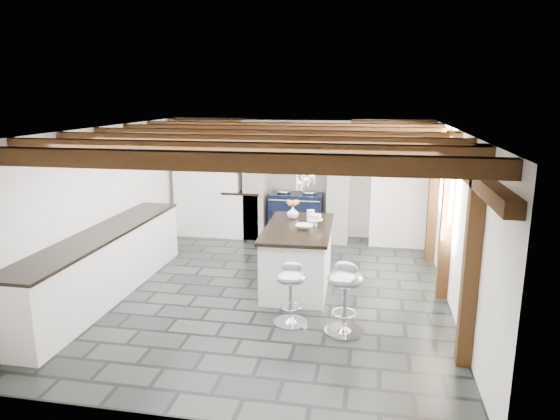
% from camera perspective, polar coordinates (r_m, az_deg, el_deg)
% --- Properties ---
extents(ground, '(6.00, 6.00, 0.00)m').
position_cam_1_polar(ground, '(7.29, -1.36, -9.12)').
color(ground, black).
rests_on(ground, ground).
extents(room_shell, '(6.00, 6.03, 6.00)m').
position_cam_1_polar(room_shell, '(8.44, -3.47, 1.52)').
color(room_shell, white).
rests_on(room_shell, ground).
extents(range_cooker, '(1.00, 0.63, 0.99)m').
position_cam_1_polar(range_cooker, '(9.66, 1.89, -0.62)').
color(range_cooker, black).
rests_on(range_cooker, ground).
extents(kitchen_island, '(1.00, 1.84, 1.19)m').
position_cam_1_polar(kitchen_island, '(7.34, 2.10, -5.19)').
color(kitchen_island, white).
rests_on(kitchen_island, ground).
extents(bar_stool_near, '(0.54, 0.54, 0.86)m').
position_cam_1_polar(bar_stool_near, '(5.92, 7.47, -9.08)').
color(bar_stool_near, silver).
rests_on(bar_stool_near, ground).
extents(bar_stool_far, '(0.42, 0.42, 0.77)m').
position_cam_1_polar(bar_stool_far, '(6.12, 1.25, -8.77)').
color(bar_stool_far, silver).
rests_on(bar_stool_far, ground).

